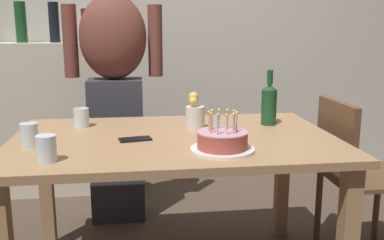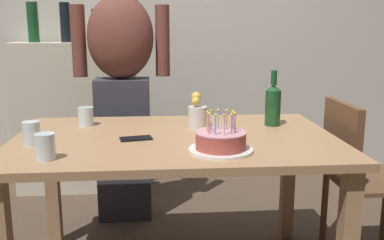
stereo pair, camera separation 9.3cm
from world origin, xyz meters
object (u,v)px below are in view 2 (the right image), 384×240
water_glass_near (32,133)px  cell_phone (136,139)px  wine_bottle (273,104)px  flower_vase (197,115)px  person_man_bearded (122,86)px  water_glass_side (86,116)px  water_glass_far (45,147)px  birthday_cake (221,142)px  dining_chair (358,170)px

water_glass_near → cell_phone: (0.44, 0.06, -0.05)m
wine_bottle → flower_vase: wine_bottle is taller
water_glass_near → person_man_bearded: 0.95m
wine_bottle → water_glass_side: bearing=175.7°
water_glass_far → wine_bottle: size_ratio=0.36×
birthday_cake → cell_phone: size_ratio=1.85×
water_glass_near → water_glass_far: 0.25m
water_glass_side → flower_vase: flower_vase is taller
water_glass_far → person_man_bearded: size_ratio=0.06×
water_glass_far → flower_vase: flower_vase is taller
water_glass_far → person_man_bearded: bearing=79.1°
water_glass_side → wine_bottle: bearing=-4.3°
water_glass_side → person_man_bearded: size_ratio=0.06×
flower_vase → birthday_cake: bearing=-82.2°
birthday_cake → wine_bottle: wine_bottle is taller
flower_vase → dining_chair: 0.88m
wine_bottle → cell_phone: 0.74m
birthday_cake → water_glass_far: 0.69m
flower_vase → dining_chair: bearing=-3.9°
cell_phone → flower_vase: flower_vase is taller
wine_bottle → water_glass_near: bearing=-165.6°
cell_phone → water_glass_near: bearing=176.2°
water_glass_far → flower_vase: (0.63, 0.47, 0.02)m
wine_bottle → flower_vase: bearing=-173.8°
water_glass_far → wine_bottle: wine_bottle is taller
birthday_cake → person_man_bearded: size_ratio=0.16×
birthday_cake → wine_bottle: (0.34, 0.46, 0.07)m
water_glass_far → flower_vase: size_ratio=0.56×
water_glass_near → flower_vase: (0.74, 0.25, 0.02)m
flower_vase → person_man_bearded: 0.77m
birthday_cake → water_glass_far: (-0.69, -0.06, 0.01)m
water_glass_side → person_man_bearded: 0.55m
water_glass_side → water_glass_far: bearing=-96.2°
water_glass_side → flower_vase: 0.58m
water_glass_side → wine_bottle: 0.97m
water_glass_far → cell_phone: 0.44m
cell_phone → person_man_bearded: person_man_bearded is taller
cell_phone → dining_chair: dining_chair is taller
person_man_bearded → cell_phone: bearing=98.2°
wine_bottle → dining_chair: (0.43, -0.10, -0.34)m
dining_chair → cell_phone: bearing=96.7°
water_glass_far → wine_bottle: (1.03, 0.51, 0.06)m
cell_phone → birthday_cake: bearing=-43.5°
flower_vase → person_man_bearded: (-0.42, 0.64, 0.06)m
water_glass_far → wine_bottle: 1.15m
cell_phone → person_man_bearded: size_ratio=0.09×
birthday_cake → flower_vase: 0.42m
water_glass_far → wine_bottle: bearing=26.6°
wine_bottle → person_man_bearded: person_man_bearded is taller
water_glass_near → water_glass_far: bearing=-63.5°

